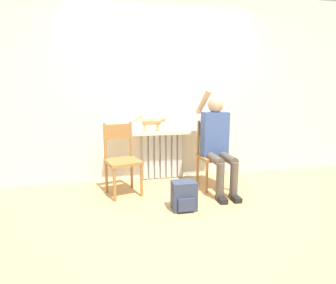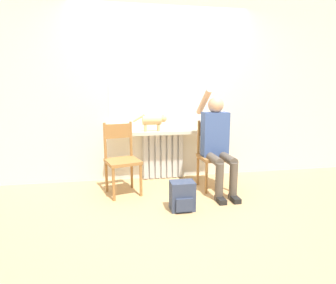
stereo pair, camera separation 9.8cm
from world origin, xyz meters
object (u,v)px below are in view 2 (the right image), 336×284
Objects in this scene: cat at (154,120)px; backpack at (182,196)px; chair_right at (214,154)px; person at (217,140)px; chair_left at (122,158)px.

backpack is at bearing -80.42° from cat.
chair_right is 0.94m from backpack.
backpack is at bearing -137.52° from person.
chair_right is 2.80× the size of backpack.
chair_right reaches higher than backpack.
chair_left is 1.00× the size of chair_right.
person is 0.95m from cat.
chair_left reaches higher than backpack.
person is at bearing -33.61° from cat.
chair_left and chair_right have the same top height.
chair_right is 0.25m from person.
person is 4.17× the size of backpack.
person is at bearing -90.96° from chair_right.
backpack is at bearing -133.67° from chair_right.
cat is at bearing 99.58° from backpack.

